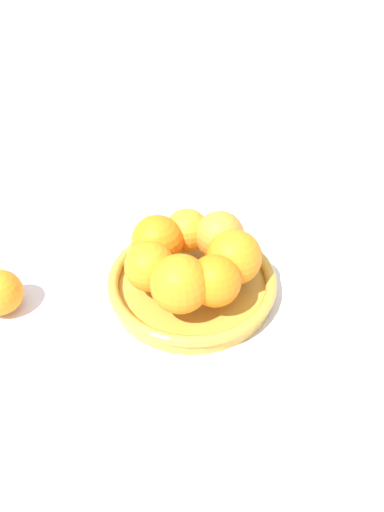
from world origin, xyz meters
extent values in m
plane|color=silver|center=(0.00, 0.00, 0.00)|extent=(4.00, 4.00, 0.00)
cylinder|color=gold|center=(0.00, 0.00, 0.01)|extent=(0.24, 0.24, 0.02)
torus|color=gold|center=(0.00, 0.00, 0.02)|extent=(0.25, 0.25, 0.02)
sphere|color=orange|center=(0.02, 0.06, 0.07)|extent=(0.07, 0.07, 0.07)
sphere|color=orange|center=(-0.03, 0.05, 0.07)|extent=(0.08, 0.08, 0.08)
sphere|color=orange|center=(-0.06, 0.01, 0.07)|extent=(0.07, 0.07, 0.07)
sphere|color=orange|center=(-0.04, -0.04, 0.07)|extent=(0.08, 0.08, 0.08)
sphere|color=orange|center=(0.01, -0.06, 0.07)|extent=(0.07, 0.07, 0.07)
sphere|color=orange|center=(0.05, -0.04, 0.07)|extent=(0.07, 0.07, 0.07)
sphere|color=orange|center=(0.06, 0.02, 0.07)|extent=(0.08, 0.08, 0.08)
sphere|color=orange|center=(0.15, 0.23, 0.03)|extent=(0.07, 0.07, 0.07)
camera|label=1|loc=(-0.39, 0.35, 0.54)|focal=35.00mm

